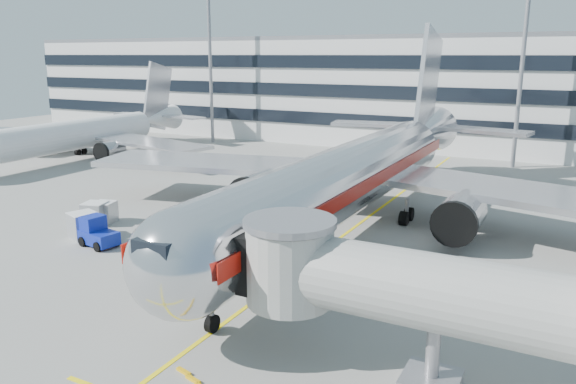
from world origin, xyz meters
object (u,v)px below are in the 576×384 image
at_px(cargo_container_front, 83,225).
at_px(ramp_worker, 185,251).
at_px(cargo_container_left, 95,213).
at_px(baggage_tug, 97,233).
at_px(cargo_container_right, 105,212).
at_px(belt_loader, 223,255).
at_px(main_jet, 360,172).

bearing_deg(cargo_container_front, ramp_worker, -5.85).
bearing_deg(cargo_container_left, baggage_tug, -42.43).
distance_m(baggage_tug, cargo_container_right, 5.73).
relative_size(baggage_tug, ramp_worker, 1.65).
xyz_separation_m(belt_loader, cargo_container_right, (-13.42, 3.24, 0.23)).
xyz_separation_m(baggage_tug, ramp_worker, (7.76, -0.19, 0.01)).
bearing_deg(cargo_container_front, main_jet, 36.24).
height_order(cargo_container_left, ramp_worker, ramp_worker).
bearing_deg(cargo_container_right, baggage_tug, -49.60).
bearing_deg(cargo_container_right, belt_loader, -13.56).
relative_size(cargo_container_right, ramp_worker, 1.05).
relative_size(baggage_tug, cargo_container_front, 1.34).
relative_size(main_jet, baggage_tug, 16.94).
bearing_deg(cargo_container_right, main_jet, 25.59).
relative_size(main_jet, belt_loader, 11.17).
relative_size(main_jet, cargo_container_right, 26.52).
bearing_deg(cargo_container_left, ramp_worker, -18.00).
xyz_separation_m(belt_loader, cargo_container_left, (-13.66, 2.49, 0.28)).
bearing_deg(cargo_container_front, baggage_tug, -20.35).
bearing_deg(baggage_tug, ramp_worker, -1.40).
bearing_deg(main_jet, cargo_container_right, -154.41).
xyz_separation_m(baggage_tug, cargo_container_left, (-3.96, 3.62, -0.02)).
relative_size(belt_loader, baggage_tug, 1.52).
bearing_deg(baggage_tug, cargo_container_front, 159.65).
xyz_separation_m(cargo_container_front, ramp_worker, (10.02, -1.03, -0.03)).
height_order(cargo_container_front, ramp_worker, cargo_container_front).
distance_m(main_jet, cargo_container_front, 20.88).
bearing_deg(belt_loader, cargo_container_front, -178.62).
xyz_separation_m(belt_loader, ramp_worker, (-1.94, -1.32, 0.31)).
relative_size(cargo_container_left, cargo_container_front, 0.92).
bearing_deg(baggage_tug, cargo_container_left, 137.57).
distance_m(cargo_container_left, ramp_worker, 12.32).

